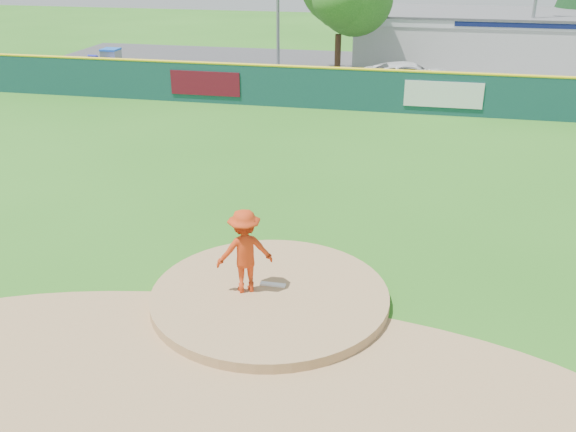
% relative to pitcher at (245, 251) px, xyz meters
% --- Properties ---
extents(ground, '(120.00, 120.00, 0.00)m').
position_rel_pitcher_xyz_m(ground, '(0.57, 0.02, -1.25)').
color(ground, '#286B19').
rests_on(ground, ground).
extents(pitchers_mound, '(5.50, 5.50, 0.50)m').
position_rel_pitcher_xyz_m(pitchers_mound, '(0.57, 0.02, -1.25)').
color(pitchers_mound, '#9E774C').
rests_on(pitchers_mound, ground).
extents(pitching_rubber, '(0.60, 0.15, 0.04)m').
position_rel_pitcher_xyz_m(pitching_rubber, '(0.57, 0.32, -0.98)').
color(pitching_rubber, white).
rests_on(pitching_rubber, pitchers_mound).
extents(infield_dirt_arc, '(15.40, 15.40, 0.01)m').
position_rel_pitcher_xyz_m(infield_dirt_arc, '(0.57, -2.98, -1.24)').
color(infield_dirt_arc, '#9E774C').
rests_on(infield_dirt_arc, ground).
extents(parking_lot, '(44.00, 16.00, 0.02)m').
position_rel_pitcher_xyz_m(parking_lot, '(0.57, 27.02, -1.24)').
color(parking_lot, '#38383A').
rests_on(parking_lot, ground).
extents(pitcher, '(1.48, 1.22, 2.00)m').
position_rel_pitcher_xyz_m(pitcher, '(0.00, 0.00, 0.00)').
color(pitcher, red).
rests_on(pitcher, pitchers_mound).
extents(van, '(5.98, 3.60, 1.55)m').
position_rel_pitcher_xyz_m(van, '(2.89, 22.61, -0.45)').
color(van, white).
rests_on(van, parking_lot).
extents(pool_building_grp, '(15.20, 8.20, 3.31)m').
position_rel_pitcher_xyz_m(pool_building_grp, '(6.57, 32.02, 0.41)').
color(pool_building_grp, silver).
rests_on(pool_building_grp, ground).
extents(fence_banners, '(15.25, 0.04, 1.20)m').
position_rel_pitcher_xyz_m(fence_banners, '(-1.28, 17.94, -0.25)').
color(fence_banners, '#5B0D1A').
rests_on(fence_banners, ground).
extents(playground_slide, '(1.00, 2.81, 1.55)m').
position_rel_pitcher_xyz_m(playground_slide, '(-15.04, 23.64, -0.46)').
color(playground_slide, blue).
rests_on(playground_slide, ground).
extents(outfield_fence, '(40.00, 0.14, 2.07)m').
position_rel_pitcher_xyz_m(outfield_fence, '(0.57, 18.02, -0.16)').
color(outfield_fence, '#133E3C').
rests_on(outfield_fence, ground).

